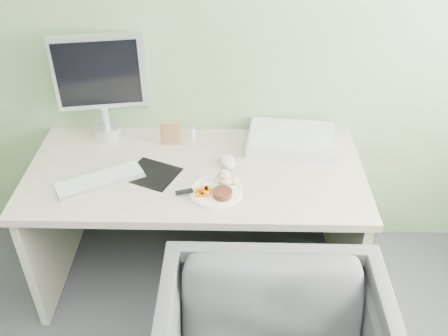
{
  "coord_description": "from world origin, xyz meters",
  "views": [
    {
      "loc": [
        0.18,
        -0.28,
        2.12
      ],
      "look_at": [
        0.14,
        1.5,
        0.83
      ],
      "focal_mm": 40.0,
      "sensor_mm": 36.0,
      "label": 1
    }
  ],
  "objects_px": {
    "desk": "(197,199)",
    "monitor": "(101,81)",
    "plate": "(216,192)",
    "scanner": "(291,140)"
  },
  "relations": [
    {
      "from": "plate",
      "to": "scanner",
      "type": "distance_m",
      "value": 0.53
    },
    {
      "from": "scanner",
      "to": "monitor",
      "type": "height_order",
      "value": "monitor"
    },
    {
      "from": "scanner",
      "to": "monitor",
      "type": "distance_m",
      "value": 0.99
    },
    {
      "from": "desk",
      "to": "monitor",
      "type": "bearing_deg",
      "value": 146.55
    },
    {
      "from": "desk",
      "to": "plate",
      "type": "distance_m",
      "value": 0.28
    },
    {
      "from": "desk",
      "to": "plate",
      "type": "xyz_separation_m",
      "value": [
        0.1,
        -0.17,
        0.19
      ]
    },
    {
      "from": "scanner",
      "to": "monitor",
      "type": "relative_size",
      "value": 0.81
    },
    {
      "from": "monitor",
      "to": "desk",
      "type": "bearing_deg",
      "value": -43.29
    },
    {
      "from": "plate",
      "to": "scanner",
      "type": "bearing_deg",
      "value": 46.66
    },
    {
      "from": "desk",
      "to": "plate",
      "type": "bearing_deg",
      "value": -58.87
    }
  ]
}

